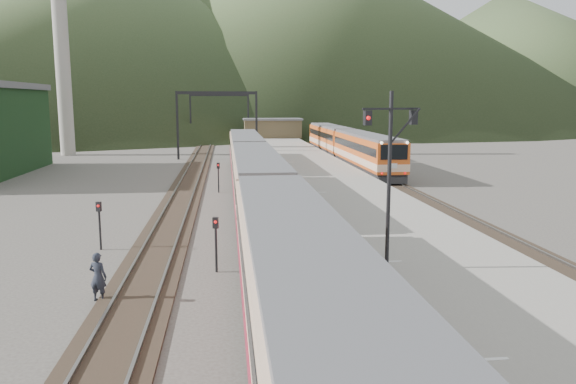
{
  "coord_description": "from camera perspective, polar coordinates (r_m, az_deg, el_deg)",
  "views": [
    {
      "loc": [
        -1.79,
        -12.34,
        6.89
      ],
      "look_at": [
        1.47,
        17.45,
        2.0
      ],
      "focal_mm": 35.0,
      "sensor_mm": 36.0,
      "label": 1
    }
  ],
  "objects": [
    {
      "name": "gantry_near",
      "position": [
        67.37,
        -7.22,
        8.08
      ],
      "size": [
        9.55,
        0.25,
        8.0
      ],
      "color": "black",
      "rests_on": "ground"
    },
    {
      "name": "short_signal_a",
      "position": [
        22.84,
        -7.34,
        -4.55
      ],
      "size": [
        0.25,
        0.21,
        2.27
      ],
      "color": "black",
      "rests_on": "ground"
    },
    {
      "name": "hill_a",
      "position": [
        207.21,
        -17.47,
        15.25
      ],
      "size": [
        180.0,
        180.0,
        60.0
      ],
      "primitive_type": "cone",
      "color": "#3A4F2B",
      "rests_on": "ground"
    },
    {
      "name": "short_signal_c",
      "position": [
        27.47,
        -18.61,
        -2.62
      ],
      "size": [
        0.26,
        0.22,
        2.27
      ],
      "color": "black",
      "rests_on": "ground"
    },
    {
      "name": "short_signal_b",
      "position": [
        42.68,
        -7.09,
        1.89
      ],
      "size": [
        0.23,
        0.17,
        2.27
      ],
      "color": "black",
      "rests_on": "ground"
    },
    {
      "name": "second_train",
      "position": [
        63.45,
        5.88,
        4.68
      ],
      "size": [
        2.69,
        36.73,
        3.29
      ],
      "color": "#D2541B",
      "rests_on": "track_second"
    },
    {
      "name": "hill_c",
      "position": [
        249.52,
        20.93,
        12.83
      ],
      "size": [
        160.0,
        160.0,
        50.0
      ],
      "primitive_type": "cone",
      "color": "#3A4F2B",
      "rests_on": "ground"
    },
    {
      "name": "signal_mast",
      "position": [
        19.7,
        10.28,
        3.09
      ],
      "size": [
        2.15,
        0.69,
        6.22
      ],
      "color": "black",
      "rests_on": "platform"
    },
    {
      "name": "worker",
      "position": [
        20.68,
        -18.74,
        -8.17
      ],
      "size": [
        0.73,
        0.6,
        1.74
      ],
      "primitive_type": "imported",
      "rotation": [
        0.0,
        0.0,
        2.81
      ],
      "color": "#212531",
      "rests_on": "ground"
    },
    {
      "name": "hill_b",
      "position": [
        246.33,
        1.26,
        16.4
      ],
      "size": [
        220.0,
        220.0,
        75.0
      ],
      "primitive_type": "cone",
      "color": "#3A4F2B",
      "rests_on": "ground"
    },
    {
      "name": "smokestack",
      "position": [
        77.47,
        -22.09,
        14.61
      ],
      "size": [
        1.8,
        1.8,
        30.0
      ],
      "primitive_type": "cylinder",
      "color": "#9E998E",
      "rests_on": "ground"
    },
    {
      "name": "track_second",
      "position": [
        54.43,
        7.94,
        1.97
      ],
      "size": [
        2.6,
        200.0,
        0.23
      ],
      "color": "black",
      "rests_on": "ground"
    },
    {
      "name": "platform",
      "position": [
        51.28,
        2.08,
        2.1
      ],
      "size": [
        8.0,
        100.0,
        1.0
      ],
      "primitive_type": "cube",
      "color": "gray",
      "rests_on": "ground"
    },
    {
      "name": "main_train",
      "position": [
        34.05,
        -3.17,
        0.93
      ],
      "size": [
        2.83,
        58.18,
        3.46
      ],
      "color": "beige",
      "rests_on": "track_main"
    },
    {
      "name": "station_shed",
      "position": [
        90.75,
        -1.58,
        6.53
      ],
      "size": [
        9.4,
        4.4,
        3.1
      ],
      "color": "brown",
      "rests_on": "platform"
    },
    {
      "name": "track_far",
      "position": [
        52.88,
        -9.68,
        1.72
      ],
      "size": [
        2.6,
        200.0,
        0.23
      ],
      "color": "black",
      "rests_on": "ground"
    },
    {
      "name": "track_main",
      "position": [
        52.82,
        -4.26,
        1.82
      ],
      "size": [
        2.6,
        200.0,
        0.23
      ],
      "color": "black",
      "rests_on": "ground"
    },
    {
      "name": "gantry_far",
      "position": [
        92.36,
        -6.98,
        8.39
      ],
      "size": [
        9.55,
        0.25,
        8.0
      ],
      "color": "black",
      "rests_on": "ground"
    }
  ]
}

